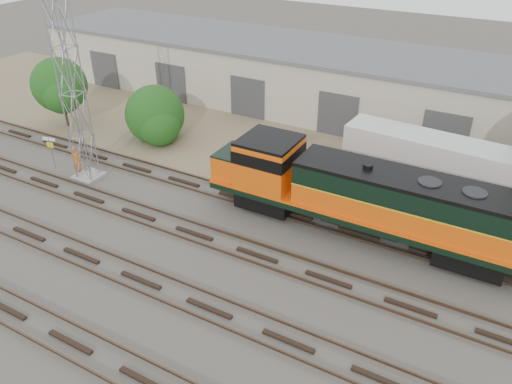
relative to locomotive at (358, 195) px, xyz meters
The scene contains 11 objects.
ground 10.08m from the locomotive, 142.16° to the right, with size 140.00×140.00×0.00m, color #47423A.
dirt_strip 12.11m from the locomotive, 130.64° to the left, with size 80.00×16.00×0.02m, color #726047.
tracks 12.10m from the locomotive, 130.64° to the right, with size 80.00×20.40×0.28m.
warehouse 18.63m from the locomotive, 114.34° to the left, with size 58.40×10.40×5.30m.
locomotive is the anchor object (origin of this frame).
signal_tower 18.17m from the locomotive, behind, with size 1.70×1.70×11.50m.
sign_post 20.91m from the locomotive, behind, with size 0.96×0.23×2.37m.
worker 18.92m from the locomotive, behind, with size 0.73×0.48×2.01m, color #E05B0C.
semi_trailer 7.19m from the locomotive, 58.79° to the left, with size 12.72×3.44×3.87m.
tree_west 25.66m from the locomotive, behind, with size 4.52×4.30×5.63m.
tree_mid 18.03m from the locomotive, 165.44° to the left, with size 4.71×4.48×4.48m.
Camera 1 is at (14.02, -16.66, 16.20)m, focal length 35.00 mm.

